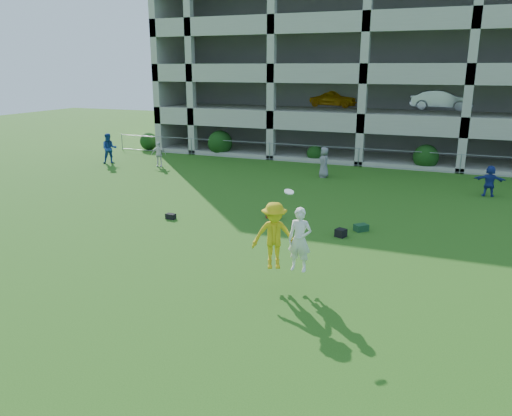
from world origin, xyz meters
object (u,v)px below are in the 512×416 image
at_px(bystander_a, 109,149).
at_px(bystander_c, 324,162).
at_px(bystander_d, 490,181).
at_px(parking_garage, 384,68).
at_px(bystander_b, 159,154).
at_px(crate_d, 341,233).
at_px(frisbee_contest, 280,237).

height_order(bystander_a, bystander_c, bystander_a).
distance_m(bystander_a, bystander_d, 22.57).
bearing_deg(bystander_c, parking_garage, 148.48).
bearing_deg(bystander_a, bystander_b, -33.81).
height_order(bystander_d, parking_garage, parking_garage).
distance_m(crate_d, parking_garage, 23.41).
bearing_deg(bystander_a, parking_garage, 2.86).
distance_m(bystander_a, parking_garage, 21.13).
relative_size(bystander_b, bystander_d, 1.02).
xyz_separation_m(bystander_a, bystander_c, (14.01, 1.09, -0.12)).
relative_size(crate_d, parking_garage, 0.01).
bearing_deg(frisbee_contest, parking_garage, 92.69).
bearing_deg(bystander_d, bystander_b, -0.86).
xyz_separation_m(bystander_c, crate_d, (3.22, -9.93, -0.72)).
distance_m(bystander_a, bystander_b, 3.54).
distance_m(bystander_c, crate_d, 10.46).
xyz_separation_m(bystander_b, bystander_d, (19.05, -0.49, -0.01)).
xyz_separation_m(bystander_d, frisbee_contest, (-6.04, -13.56, 0.72)).
height_order(bystander_b, crate_d, bystander_b).
relative_size(bystander_a, crate_d, 5.62).
bearing_deg(bystander_d, parking_garage, -61.59).
distance_m(crate_d, frisbee_contest, 5.11).
bearing_deg(parking_garage, bystander_b, -131.15).
bearing_deg(bystander_b, crate_d, -56.10).
height_order(bystander_c, bystander_d, bystander_c).
bearing_deg(parking_garage, bystander_c, -95.54).
relative_size(bystander_a, parking_garage, 0.07).
xyz_separation_m(bystander_a, bystander_d, (22.57, -0.16, -0.22)).
bearing_deg(frisbee_contest, bystander_b, 132.80).
relative_size(bystander_c, bystander_d, 1.13).
bearing_deg(frisbee_contest, bystander_c, 99.64).
height_order(bystander_b, frisbee_contest, frisbee_contest).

